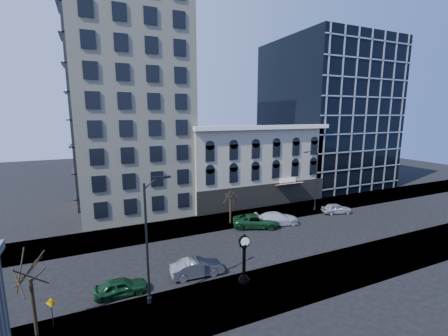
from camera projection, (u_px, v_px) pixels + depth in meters
name	position (u px, v px, depth m)	size (l,w,h in m)	color
ground	(222.00, 250.00, 31.43)	(160.00, 160.00, 0.00)	black
sidewalk_far	(197.00, 225.00, 38.60)	(160.00, 6.00, 0.12)	gray
sidewalk_near	(262.00, 290.00, 24.23)	(160.00, 6.00, 0.12)	gray
cream_tower	(129.00, 77.00, 42.49)	(15.90, 15.40, 42.50)	beige
victorian_row	(250.00, 164.00, 49.46)	(22.60, 11.19, 12.50)	#9E9882
glass_office	(325.00, 115.00, 60.57)	(20.00, 20.15, 28.00)	black
street_clock	(244.00, 260.00, 25.01)	(0.97, 0.97, 4.27)	black
street_lamp_near	(154.00, 207.00, 21.74)	(2.41, 1.14, 9.76)	black
street_lamp_far	(313.00, 165.00, 42.95)	(2.32, 0.65, 9.01)	black
bare_tree_near	(28.00, 266.00, 18.41)	(3.68, 3.68, 6.32)	#2F2517
bare_tree_far	(230.00, 194.00, 38.36)	(3.02, 3.02, 5.19)	#2F2517
warning_sign	(52.00, 307.00, 19.74)	(0.66, 0.26, 2.10)	black
car_near_a	(121.00, 287.00, 23.61)	(1.61, 4.01, 1.37)	#143F1E
car_near_b	(197.00, 267.00, 26.42)	(1.62, 4.66, 1.53)	#595B60
car_far_a	(256.00, 221.00, 37.76)	(2.70, 5.86, 1.63)	#143F1E
car_far_b	(277.00, 218.00, 38.63)	(2.31, 5.68, 1.65)	silver
car_far_c	(336.00, 208.00, 43.09)	(1.68, 4.19, 1.43)	#A5A8AD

